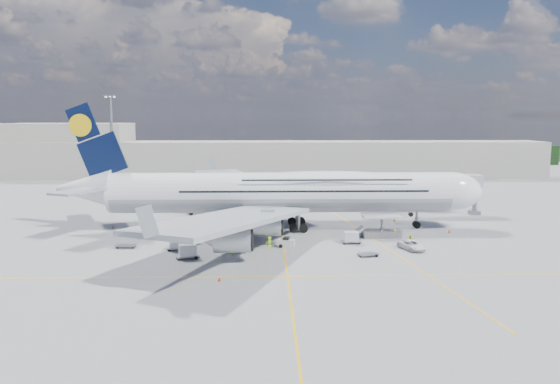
{
  "coord_description": "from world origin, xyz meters",
  "views": [
    {
      "loc": [
        -2.68,
        -88.17,
        20.62
      ],
      "look_at": [
        -0.27,
        8.0,
        7.1
      ],
      "focal_mm": 35.0,
      "sensor_mm": 36.0,
      "label": 1
    }
  ],
  "objects_px": {
    "dolly_row_c": "(178,243)",
    "crew_van": "(394,234)",
    "cargo_loader": "(380,230)",
    "dolly_nose_far": "(351,237)",
    "cone_wing_right_inner": "(217,251)",
    "jet_bridge": "(426,184)",
    "catering_truck_inner": "(202,207)",
    "cone_tail": "(113,227)",
    "cone_wing_left_inner": "(230,212)",
    "cone_wing_right_outer": "(219,279)",
    "catering_truck_outer": "(195,192)",
    "cone_wing_left_outer": "(207,209)",
    "crew_tug": "(269,242)",
    "airliner": "(283,192)",
    "light_mast": "(112,146)",
    "service_van": "(412,245)",
    "dolly_back": "(187,236)",
    "dolly_nose_near": "(368,254)",
    "crew_nose": "(395,218)",
    "baggage_tug": "(286,243)",
    "cone_nose": "(449,231)",
    "crew_wing": "(232,249)",
    "dolly_row_b": "(187,251)",
    "dolly_row_a": "(126,246)",
    "crew_loader": "(411,241)"
  },
  "relations": [
    {
      "from": "jet_bridge",
      "to": "dolly_row_c",
      "type": "relative_size",
      "value": 5.65
    },
    {
      "from": "dolly_nose_near",
      "to": "crew_nose",
      "type": "distance_m",
      "value": 26.84
    },
    {
      "from": "crew_van",
      "to": "cone_wing_right_outer",
      "type": "xyz_separation_m",
      "value": [
        -27.58,
        -23.54,
        -0.49
      ]
    },
    {
      "from": "service_van",
      "to": "cone_wing_left_inner",
      "type": "relative_size",
      "value": 8.98
    },
    {
      "from": "dolly_back",
      "to": "cone_wing_right_inner",
      "type": "bearing_deg",
      "value": -82.11
    },
    {
      "from": "cargo_loader",
      "to": "crew_nose",
      "type": "distance_m",
      "value": 13.09
    },
    {
      "from": "airliner",
      "to": "crew_van",
      "type": "height_order",
      "value": "airliner"
    },
    {
      "from": "cargo_loader",
      "to": "cone_tail",
      "type": "xyz_separation_m",
      "value": [
        -47.86,
        8.34,
        -1.02
      ]
    },
    {
      "from": "dolly_row_a",
      "to": "crew_loader",
      "type": "distance_m",
      "value": 44.87
    },
    {
      "from": "dolly_row_b",
      "to": "cone_wing_right_inner",
      "type": "height_order",
      "value": "dolly_row_b"
    },
    {
      "from": "cargo_loader",
      "to": "dolly_row_c",
      "type": "bearing_deg",
      "value": -165.34
    },
    {
      "from": "crew_van",
      "to": "cone_wing_right_inner",
      "type": "height_order",
      "value": "crew_van"
    },
    {
      "from": "dolly_back",
      "to": "cone_tail",
      "type": "distance_m",
      "value": 19.46
    },
    {
      "from": "dolly_row_a",
      "to": "crew_loader",
      "type": "height_order",
      "value": "crew_loader"
    },
    {
      "from": "cone_wing_left_inner",
      "to": "dolly_back",
      "type": "bearing_deg",
      "value": -100.95
    },
    {
      "from": "catering_truck_inner",
      "to": "light_mast",
      "type": "bearing_deg",
      "value": 158.92
    },
    {
      "from": "dolly_row_c",
      "to": "cone_wing_right_outer",
      "type": "xyz_separation_m",
      "value": [
        7.68,
        -16.04,
        -0.83
      ]
    },
    {
      "from": "dolly_row_a",
      "to": "cone_wing_left_outer",
      "type": "relative_size",
      "value": 4.78
    },
    {
      "from": "catering_truck_inner",
      "to": "cone_tail",
      "type": "relative_size",
      "value": 14.27
    },
    {
      "from": "dolly_row_c",
      "to": "crew_loader",
      "type": "relative_size",
      "value": 1.75
    },
    {
      "from": "catering_truck_inner",
      "to": "cone_wing_left_inner",
      "type": "distance_m",
      "value": 6.33
    },
    {
      "from": "service_van",
      "to": "crew_loader",
      "type": "xyz_separation_m",
      "value": [
        0.29,
        1.74,
        0.22
      ]
    },
    {
      "from": "crew_van",
      "to": "cone_wing_left_outer",
      "type": "distance_m",
      "value": 44.73
    },
    {
      "from": "cone_tail",
      "to": "dolly_row_c",
      "type": "bearing_deg",
      "value": -49.09
    },
    {
      "from": "cone_wing_right_inner",
      "to": "cone_wing_right_outer",
      "type": "bearing_deg",
      "value": -83.91
    },
    {
      "from": "jet_bridge",
      "to": "dolly_nose_far",
      "type": "bearing_deg",
      "value": -129.37
    },
    {
      "from": "catering_truck_inner",
      "to": "crew_loader",
      "type": "distance_m",
      "value": 46.22
    },
    {
      "from": "dolly_nose_near",
      "to": "baggage_tug",
      "type": "height_order",
      "value": "baggage_tug"
    },
    {
      "from": "light_mast",
      "to": "crew_tug",
      "type": "bearing_deg",
      "value": -52.87
    },
    {
      "from": "catering_truck_outer",
      "to": "cone_wing_left_outer",
      "type": "distance_m",
      "value": 18.27
    },
    {
      "from": "dolly_nose_far",
      "to": "jet_bridge",
      "type": "bearing_deg",
      "value": 47.04
    },
    {
      "from": "cone_wing_right_outer",
      "to": "jet_bridge",
      "type": "bearing_deg",
      "value": 48.04
    },
    {
      "from": "dolly_row_a",
      "to": "cone_wing_left_inner",
      "type": "height_order",
      "value": "cone_wing_left_inner"
    },
    {
      "from": "dolly_nose_far",
      "to": "cone_wing_right_inner",
      "type": "xyz_separation_m",
      "value": [
        -21.23,
        -5.37,
        -0.75
      ]
    },
    {
      "from": "cone_nose",
      "to": "crew_wing",
      "type": "bearing_deg",
      "value": -159.05
    },
    {
      "from": "dolly_row_c",
      "to": "crew_wing",
      "type": "relative_size",
      "value": 1.8
    },
    {
      "from": "cone_wing_left_inner",
      "to": "cone_wing_right_inner",
      "type": "height_order",
      "value": "cone_wing_right_inner"
    },
    {
      "from": "airliner",
      "to": "cone_tail",
      "type": "distance_m",
      "value": 32.02
    },
    {
      "from": "cone_nose",
      "to": "cone_wing_right_inner",
      "type": "distance_m",
      "value": 41.93
    },
    {
      "from": "jet_bridge",
      "to": "crew_tug",
      "type": "distance_m",
      "value": 41.57
    },
    {
      "from": "dolly_row_c",
      "to": "crew_van",
      "type": "bearing_deg",
      "value": 14.29
    },
    {
      "from": "cone_wing_right_outer",
      "to": "dolly_nose_far",
      "type": "bearing_deg",
      "value": 45.31
    },
    {
      "from": "cargo_loader",
      "to": "service_van",
      "type": "relative_size",
      "value": 1.62
    },
    {
      "from": "light_mast",
      "to": "crew_wing",
      "type": "xyz_separation_m",
      "value": [
        32.21,
        -53.61,
        -12.28
      ]
    },
    {
      "from": "crew_loader",
      "to": "cone_tail",
      "type": "xyz_separation_m",
      "value": [
        -51.09,
        15.83,
        -0.72
      ]
    },
    {
      "from": "cone_wing_left_inner",
      "to": "cone_wing_right_outer",
      "type": "relative_size",
      "value": 1.02
    },
    {
      "from": "catering_truck_outer",
      "to": "crew_loader",
      "type": "bearing_deg",
      "value": -60.48
    },
    {
      "from": "dolly_row_c",
      "to": "crew_tug",
      "type": "distance_m",
      "value": 14.09
    },
    {
      "from": "cone_nose",
      "to": "dolly_row_c",
      "type": "bearing_deg",
      "value": -165.95
    },
    {
      "from": "catering_truck_inner",
      "to": "catering_truck_outer",
      "type": "distance_m",
      "value": 23.78
    }
  ]
}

